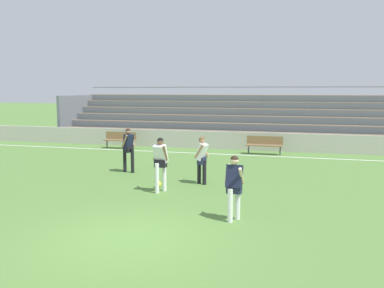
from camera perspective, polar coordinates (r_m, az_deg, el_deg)
The scene contains 11 objects.
ground_plane at distance 9.40m, azimuth -8.59°, elevation -12.53°, with size 160.00×160.00×0.00m, color #517A38.
field_line_sideline at distance 20.80m, azimuth 5.30°, elevation -1.44°, with size 44.00×0.12×0.01m, color white.
sideline_wall at distance 22.47m, azimuth 6.14°, elevation 0.43°, with size 48.00×0.16×0.96m, color #BCB7AD.
bleacher_stand at distance 25.13m, azimuth 9.40°, elevation 3.45°, with size 24.65×4.68×3.40m.
bench_near_wall_gap at distance 21.07m, azimuth 9.85°, elevation 0.08°, with size 1.80×0.40×0.90m.
bench_near_bin at distance 23.19m, azimuth -9.73°, elevation 0.75°, with size 1.80×0.40×0.90m.
player_white_dropping_back at distance 14.16m, azimuth 1.34°, elevation -1.67°, with size 0.44×0.49×1.62m.
player_white_on_ball at distance 13.06m, azimuth -4.31°, elevation -2.14°, with size 0.48×0.50×1.72m.
player_dark_deep_cover at distance 10.24m, azimuth 5.77°, elevation -5.24°, with size 0.47×0.56×1.62m.
player_dark_overlapping at distance 16.33m, azimuth -8.67°, elevation -0.29°, with size 0.48×0.56×1.72m.
soccer_ball at distance 13.83m, azimuth -4.66°, elevation -5.49°, with size 0.22×0.22×0.22m, color yellow.
Camera 1 is at (3.68, -8.04, 3.19)m, focal length 39.14 mm.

